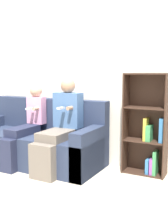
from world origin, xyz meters
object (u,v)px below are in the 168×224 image
couch (37,142)px  bookshelf (148,129)px  child_seated (25,125)px  adult_seated (60,124)px

couch → bookshelf: bookshelf is taller
child_seated → bookshelf: bookshelf is taller
adult_seated → child_seated: (-0.57, -0.03, -0.06)m
couch → child_seated: (-0.09, -0.14, 0.27)m
couch → adult_seated: bearing=-13.1°
bookshelf → adult_seated: bearing=-158.3°
bookshelf → child_seated: bearing=-164.5°
couch → adult_seated: 0.59m
couch → child_seated: child_seated is taller
couch → bookshelf: size_ratio=1.52×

